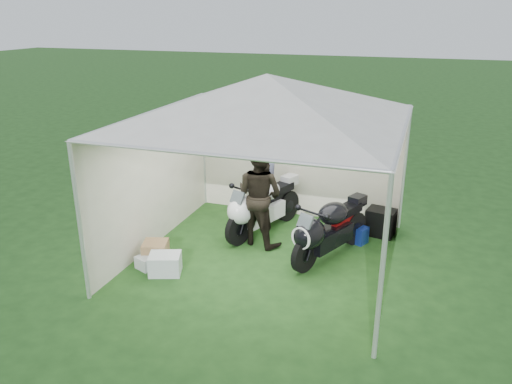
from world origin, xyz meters
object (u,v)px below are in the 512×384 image
person_blue_jacket (267,182)px  motorcycle_white (260,205)px  canopy_tent (267,102)px  crate_1 (156,252)px  person_dark_jacket (260,195)px  motorcycle_black (327,229)px  paddock_stand (356,234)px  crate_0 (165,264)px  crate_2 (145,263)px  equipment_box (381,222)px

person_blue_jacket → motorcycle_white: bearing=21.9°
canopy_tent → crate_1: canopy_tent is taller
canopy_tent → person_dark_jacket: 1.77m
person_blue_jacket → person_dark_jacket: bearing=26.4°
motorcycle_white → motorcycle_black: (1.34, -0.59, -0.01)m
paddock_stand → person_blue_jacket: person_blue_jacket is taller
canopy_tent → person_blue_jacket: bearing=107.4°
motorcycle_black → person_blue_jacket: size_ratio=1.15×
person_blue_jacket → crate_0: person_blue_jacket is taller
canopy_tent → crate_0: canopy_tent is taller
motorcycle_white → motorcycle_black: size_ratio=1.05×
crate_0 → person_dark_jacket: bearing=55.7°
crate_2 → motorcycle_white: bearing=54.9°
motorcycle_white → person_blue_jacket: 0.62m
crate_2 → crate_0: bearing=-5.2°
person_blue_jacket → crate_2: 2.81m
equipment_box → crate_0: size_ratio=1.03×
equipment_box → crate_0: (-3.01, -2.56, -0.09)m
crate_0 → crate_1: crate_1 is taller
motorcycle_black → motorcycle_white: bearing=-179.8°
person_dark_jacket → person_blue_jacket: 0.95m
motorcycle_black → crate_1: (-2.60, -1.00, -0.37)m
person_dark_jacket → crate_0: size_ratio=3.74×
canopy_tent → crate_2: (-1.69, -1.01, -2.47)m
motorcycle_black → crate_2: (-2.65, -1.26, -0.44)m
motorcycle_black → equipment_box: (0.74, 1.26, -0.29)m
equipment_box → crate_1: 4.04m
person_blue_jacket → crate_1: bearing=-12.9°
motorcycle_black → crate_0: motorcycle_black is taller
crate_2 → person_dark_jacket: bearing=46.5°
motorcycle_white → crate_2: size_ratio=7.00×
paddock_stand → crate_1: crate_1 is taller
paddock_stand → equipment_box: equipment_box is taller
crate_0 → crate_2: 0.38m
person_blue_jacket → crate_0: size_ratio=3.36×
paddock_stand → crate_0: bearing=-141.2°
canopy_tent → person_dark_jacket: size_ratio=3.16×
canopy_tent → crate_1: (-1.65, -0.75, -2.40)m
motorcycle_black → equipment_box: motorcycle_black is taller
canopy_tent → motorcycle_white: canopy_tent is taller
motorcycle_black → crate_0: (-2.27, -1.30, -0.38)m
motorcycle_black → equipment_box: bearing=83.3°
canopy_tent → crate_1: size_ratio=14.68×
person_dark_jacket → crate_2: (-1.41, -1.49, -0.79)m
person_blue_jacket → crate_2: (-1.25, -2.41, -0.70)m
crate_2 → paddock_stand: bearing=34.7°
crate_2 → canopy_tent: bearing=30.8°
crate_1 → motorcycle_white: bearing=51.6°
motorcycle_white → person_dark_jacket: bearing=-52.9°
motorcycle_black → crate_2: bearing=-130.6°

